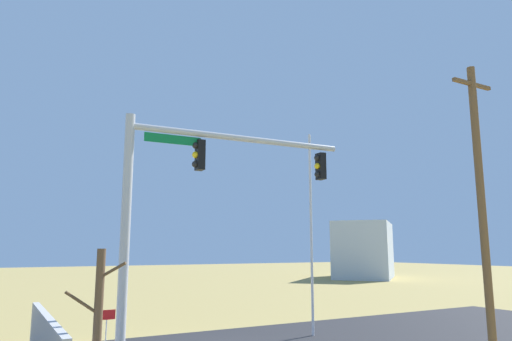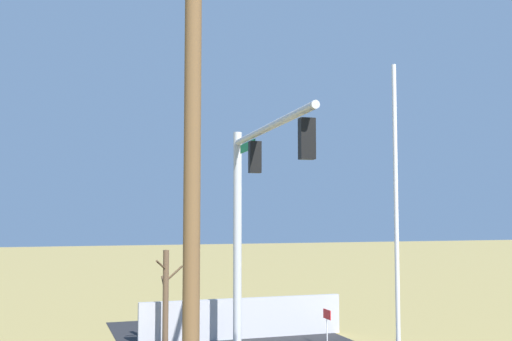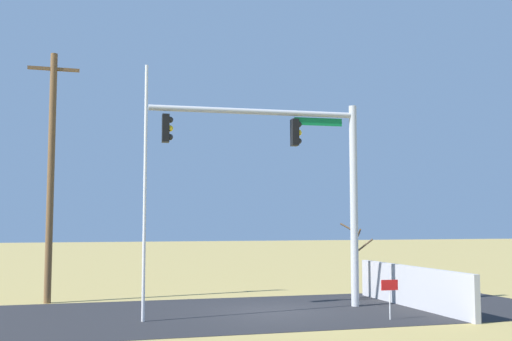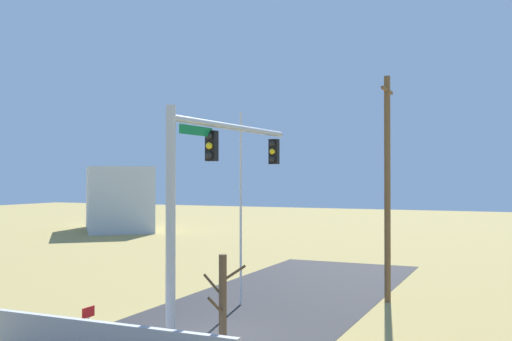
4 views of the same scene
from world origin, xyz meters
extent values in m
cylinder|color=#B2B5BA|center=(3.16, 0.37, 3.62)|extent=(0.28, 0.28, 7.24)
cylinder|color=#B2B5BA|center=(-0.52, 0.58, 6.89)|extent=(7.39, 0.62, 0.20)
cube|color=#0F7238|center=(1.84, 0.44, 6.61)|extent=(1.80, 0.13, 0.28)
cube|color=black|center=(0.95, 0.49, 6.19)|extent=(0.26, 0.37, 0.96)
sphere|color=black|center=(1.10, 0.48, 6.49)|extent=(0.22, 0.22, 0.22)
sphere|color=yellow|center=(1.10, 0.48, 6.19)|extent=(0.22, 0.22, 0.22)
sphere|color=black|center=(1.10, 0.48, 5.89)|extent=(0.22, 0.22, 0.22)
cube|color=black|center=(-3.62, 0.75, 6.19)|extent=(0.26, 0.37, 0.96)
sphere|color=black|center=(-3.47, 0.74, 6.49)|extent=(0.22, 0.22, 0.22)
sphere|color=yellow|center=(-3.47, 0.74, 6.19)|extent=(0.22, 0.22, 0.22)
sphere|color=black|center=(-3.47, 0.74, 5.89)|extent=(0.22, 0.22, 0.22)
cylinder|color=silver|center=(-4.47, -1.06, 3.94)|extent=(0.10, 0.10, 7.88)
cylinder|color=brown|center=(-7.47, 4.31, 4.73)|extent=(0.26, 0.26, 9.46)
cube|color=brown|center=(-7.47, 4.31, 8.86)|extent=(1.90, 0.12, 0.12)
cylinder|color=brown|center=(4.23, 2.56, 1.63)|extent=(0.20, 0.20, 3.27)
cylinder|color=brown|center=(4.60, 2.56, 2.06)|extent=(0.78, 0.07, 0.57)
cylinder|color=brown|center=(4.00, 2.76, 2.78)|extent=(0.54, 0.47, 0.39)
cylinder|color=brown|center=(4.21, 2.29, 2.47)|extent=(0.12, 0.61, 0.55)
cylinder|color=silver|center=(2.88, -2.75, 0.45)|extent=(0.04, 0.04, 0.90)
cube|color=red|center=(2.88, -2.75, 1.06)|extent=(0.56, 0.02, 0.32)
cube|color=silver|center=(-30.86, -26.98, 3.12)|extent=(11.65, 11.23, 6.25)
camera|label=1|loc=(6.52, 13.95, 3.26)|focal=32.66mm
camera|label=2|loc=(-16.67, 6.37, 4.39)|focal=43.37mm
camera|label=3|loc=(-6.33, -20.15, 2.97)|focal=43.31mm
camera|label=4|loc=(17.53, 9.36, 5.19)|focal=41.79mm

